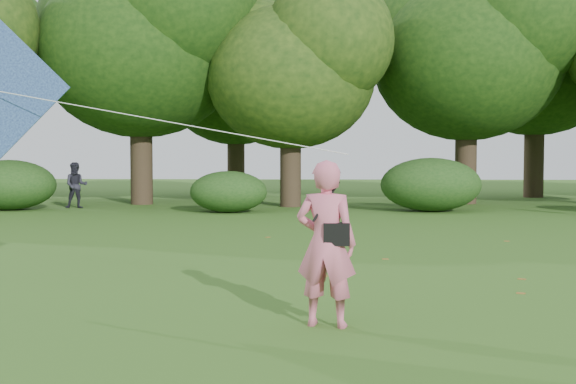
{
  "coord_description": "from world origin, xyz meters",
  "views": [
    {
      "loc": [
        -0.75,
        -7.44,
        2.0
      ],
      "look_at": [
        -1.21,
        2.0,
        1.5
      ],
      "focal_mm": 45.0,
      "sensor_mm": 36.0,
      "label": 1
    }
  ],
  "objects": [
    {
      "name": "ground",
      "position": [
        0.0,
        0.0,
        0.0
      ],
      "size": [
        100.0,
        100.0,
        0.0
      ],
      "primitive_type": "plane",
      "color": "#265114",
      "rests_on": "ground"
    },
    {
      "name": "man_kite_flyer",
      "position": [
        -0.72,
        0.85,
        0.97
      ],
      "size": [
        0.79,
        0.61,
        1.93
      ],
      "primitive_type": "imported",
      "rotation": [
        0.0,
        0.0,
        2.92
      ],
      "color": "#D5647F",
      "rests_on": "ground"
    },
    {
      "name": "bystander_left",
      "position": [
        -9.87,
        18.72,
        0.85
      ],
      "size": [
        0.97,
        0.85,
        1.7
      ],
      "primitive_type": "imported",
      "rotation": [
        0.0,
        0.0,
        0.28
      ],
      "color": "#262531",
      "rests_on": "ground"
    },
    {
      "name": "crossbody_bag",
      "position": [
        -0.6,
        0.82,
        1.09
      ],
      "size": [
        0.43,
        0.2,
        0.74
      ],
      "color": "black",
      "rests_on": "ground"
    },
    {
      "name": "tree_line",
      "position": [
        1.67,
        22.88,
        5.6
      ],
      "size": [
        54.7,
        15.3,
        9.48
      ],
      "color": "#3A2D1E",
      "rests_on": "ground"
    },
    {
      "name": "shrub_band",
      "position": [
        -0.72,
        17.6,
        0.86
      ],
      "size": [
        39.15,
        3.22,
        1.88
      ],
      "color": "#264919",
      "rests_on": "ground"
    },
    {
      "name": "fallen_leaves",
      "position": [
        2.18,
        3.56,
        0.01
      ],
      "size": [
        7.79,
        12.91,
        0.01
      ],
      "color": "brown",
      "rests_on": "ground"
    }
  ]
}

